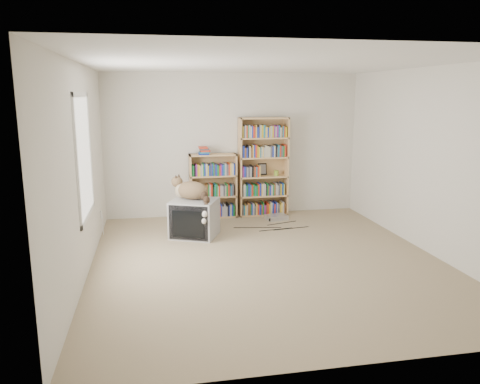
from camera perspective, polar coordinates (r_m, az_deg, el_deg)
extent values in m
cube|color=tan|center=(6.21, 3.31, -8.30)|extent=(4.50, 5.00, 0.01)
cube|color=silver|center=(8.32, -0.76, 5.73)|extent=(4.50, 0.02, 2.50)
cube|color=silver|center=(3.57, 13.29, -2.79)|extent=(4.50, 0.02, 2.50)
cube|color=silver|center=(5.78, -18.76, 2.41)|extent=(0.02, 5.00, 2.50)
cube|color=silver|center=(6.80, 22.20, 3.49)|extent=(0.02, 5.00, 2.50)
cube|color=white|center=(5.84, 3.61, 15.41)|extent=(4.50, 5.00, 0.02)
cube|color=white|center=(5.95, -18.48, 4.14)|extent=(0.02, 1.22, 1.52)
cube|color=#A6A6A8|center=(7.16, -5.57, -3.20)|extent=(0.83, 0.80, 0.57)
cube|color=black|center=(6.90, -6.29, -3.78)|extent=(0.56, 0.27, 0.52)
cube|color=black|center=(6.89, -6.34, -3.91)|extent=(0.45, 0.20, 0.40)
cube|color=black|center=(7.28, -5.25, -3.03)|extent=(0.49, 0.45, 0.34)
ellipsoid|color=#322414|center=(7.14, -5.88, 0.21)|extent=(0.60, 0.54, 0.28)
ellipsoid|color=#322414|center=(7.09, -4.92, 0.05)|extent=(0.32, 0.33, 0.20)
ellipsoid|color=tan|center=(7.19, -7.16, 0.18)|extent=(0.27, 0.27, 0.23)
ellipsoid|color=#322414|center=(7.21, -7.69, 1.25)|extent=(0.24, 0.23, 0.17)
sphere|color=beige|center=(7.25, -8.17, 1.08)|extent=(0.09, 0.09, 0.07)
cone|color=black|center=(7.16, -7.81, 1.81)|extent=(0.10, 0.10, 0.09)
cone|color=black|center=(7.25, -7.46, 1.94)|extent=(0.10, 0.10, 0.09)
cube|color=tan|center=(8.23, -0.02, 2.99)|extent=(0.02, 0.30, 1.74)
cube|color=tan|center=(8.43, 5.65, 3.14)|extent=(0.02, 0.30, 1.74)
cube|color=tan|center=(8.45, 2.63, 3.21)|extent=(0.87, 0.03, 1.74)
cube|color=tan|center=(8.23, 2.91, 8.99)|extent=(0.87, 0.30, 0.02)
cube|color=tan|center=(8.49, 2.79, -2.66)|extent=(0.87, 0.30, 0.03)
cube|color=tan|center=(8.41, 2.81, -0.40)|extent=(0.87, 0.30, 0.03)
cube|color=tan|center=(8.34, 2.84, 1.91)|extent=(0.87, 0.30, 0.02)
cube|color=tan|center=(8.29, 2.86, 4.24)|extent=(0.87, 0.30, 0.02)
cube|color=tan|center=(8.25, 2.89, 6.61)|extent=(0.87, 0.30, 0.02)
cube|color=red|center=(8.46, 2.80, -1.96)|extent=(0.79, 0.24, 0.19)
cube|color=#192DA4|center=(8.39, 2.82, 0.32)|extent=(0.79, 0.24, 0.19)
cube|color=#136C2A|center=(8.33, 2.84, 2.64)|extent=(0.79, 0.24, 0.19)
cube|color=#B8B598|center=(8.28, 2.87, 4.98)|extent=(0.79, 0.24, 0.19)
cube|color=black|center=(8.25, 2.89, 7.35)|extent=(0.79, 0.24, 0.19)
cube|color=tan|center=(8.17, -6.06, 0.65)|extent=(0.02, 0.30, 1.12)
cube|color=tan|center=(8.27, -0.59, 0.85)|extent=(0.03, 0.30, 1.12)
cube|color=tan|center=(8.34, -3.43, 0.93)|extent=(0.82, 0.03, 1.12)
cube|color=tan|center=(8.12, -3.35, 4.55)|extent=(0.82, 0.30, 0.02)
cube|color=tan|center=(8.33, -3.26, -2.95)|extent=(0.82, 0.30, 0.03)
cube|color=tan|center=(8.25, -3.29, -0.49)|extent=(0.82, 0.30, 0.03)
cube|color=tan|center=(8.18, -3.32, 2.01)|extent=(0.82, 0.30, 0.02)
cube|color=red|center=(8.30, -3.27, -2.23)|extent=(0.74, 0.24, 0.19)
cube|color=#192DA4|center=(8.22, -3.30, 0.24)|extent=(0.74, 0.24, 0.19)
cube|color=#136C2A|center=(8.16, -3.33, 2.76)|extent=(0.74, 0.24, 0.19)
cube|color=red|center=(8.06, -4.43, 5.05)|extent=(0.19, 0.25, 0.13)
cylinder|color=#89B132|center=(8.39, 4.42, 2.35)|extent=(0.08, 0.08, 0.09)
cube|color=black|center=(8.42, 2.73, 2.81)|extent=(0.16, 0.05, 0.21)
cube|color=silver|center=(8.16, 4.46, -3.08)|extent=(0.39, 0.32, 0.08)
cube|color=silver|center=(7.51, -16.58, -2.65)|extent=(0.01, 0.08, 0.13)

